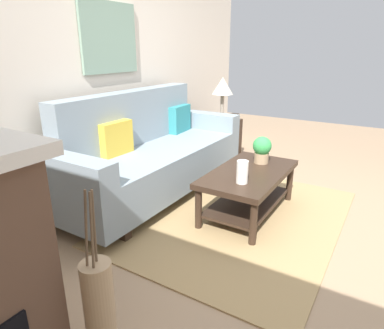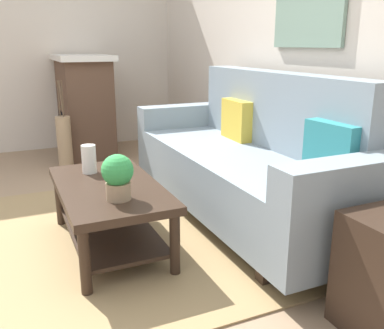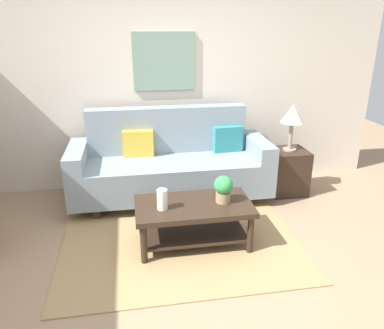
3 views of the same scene
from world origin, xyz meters
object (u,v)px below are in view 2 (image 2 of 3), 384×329
Objects in this scene: potted_plant_tabletop at (118,175)px; fireplace at (85,106)px; throw_pillow_teal at (332,149)px; throw_pillow_mustard at (237,120)px; tabletop_vase at (89,159)px; floor_vase at (65,144)px; couch at (247,162)px; coffee_table at (109,202)px.

fireplace reaches higher than potted_plant_tabletop.
fireplace reaches higher than throw_pillow_teal.
throw_pillow_mustard is 2.16m from fireplace.
throw_pillow_teal is 1.57m from tabletop_vase.
throw_pillow_mustard is 1.87× the size of tabletop_vase.
fireplace is at bearing -155.91° from throw_pillow_mustard.
floor_vase is (-1.41, -1.21, -0.39)m from throw_pillow_mustard.
throw_pillow_teal is at bearing 9.65° from couch.
couch reaches higher than potted_plant_tabletop.
throw_pillow_mustard reaches higher than potted_plant_tabletop.
fireplace is (-2.34, -0.76, 0.16)m from couch.
coffee_table is at bearing 178.84° from potted_plant_tabletop.
coffee_table is (-0.64, -1.19, -0.37)m from throw_pillow_teal.
throw_pillow_mustard is 0.31× the size of fireplace.
tabletop_vase is (-0.94, -1.25, -0.15)m from throw_pillow_teal.
coffee_table is at bearing 0.51° from floor_vase.
couch is 6.49× the size of throw_pillow_mustard.
tabletop_vase is 2.17m from fireplace.
couch reaches higher than floor_vase.
potted_plant_tabletop is at bearing 0.29° from floor_vase.
tabletop_vase is at bearing -100.26° from couch.
throw_pillow_mustard is 1.90m from floor_vase.
throw_pillow_teal is 0.63× the size of floor_vase.
throw_pillow_mustard is 1.27m from tabletop_vase.
potted_plant_tabletop is at bearing -70.51° from couch.
potted_plant_tabletop reaches higher than tabletop_vase.
throw_pillow_teal is 0.31× the size of fireplace.
throw_pillow_teal is at bearing 16.01° from fireplace.
tabletop_vase is at bearing -9.68° from fireplace.
throw_pillow_mustard is at bearing 97.52° from tabletop_vase.
fireplace is (-2.44, 0.31, 0.27)m from coffee_table.
potted_plant_tabletop is at bearing -6.60° from fireplace.
potted_plant_tabletop is (0.28, -0.01, 0.26)m from coffee_table.
throw_pillow_teal is at bearing 73.44° from potted_plant_tabletop.
coffee_table is (0.10, -1.07, -0.12)m from couch.
fireplace is (-3.08, -0.88, -0.09)m from throw_pillow_teal.
couch is 0.79m from throw_pillow_teal.
potted_plant_tabletop is 2.74m from fireplace.
throw_pillow_teal reaches higher than floor_vase.
throw_pillow_teal reaches higher than coffee_table.
floor_vase is at bearing -148.60° from couch.
tabletop_vase is (0.16, -1.25, -0.15)m from throw_pillow_mustard.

